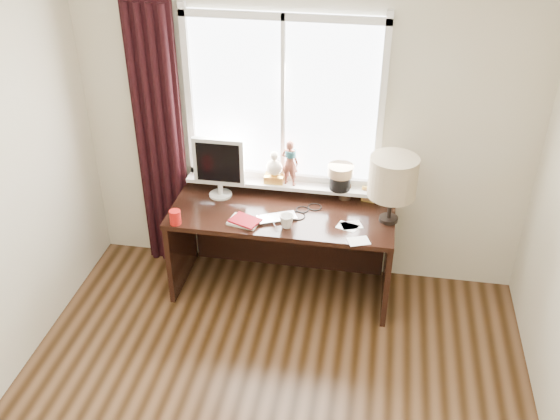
% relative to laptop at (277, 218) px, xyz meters
% --- Properties ---
extents(ceiling, '(3.50, 4.00, 0.00)m').
position_rel_laptop_xyz_m(ceiling, '(0.12, -1.52, 1.84)').
color(ceiling, white).
rests_on(ceiling, wall_back).
extents(wall_back, '(3.50, 0.00, 2.60)m').
position_rel_laptop_xyz_m(wall_back, '(0.12, 0.48, 0.54)').
color(wall_back, '#C4B992').
rests_on(wall_back, ground).
extents(laptop, '(0.35, 0.29, 0.02)m').
position_rel_laptop_xyz_m(laptop, '(0.00, 0.00, 0.00)').
color(laptop, silver).
rests_on(laptop, desk).
extents(mug, '(0.13, 0.12, 0.11)m').
position_rel_laptop_xyz_m(mug, '(0.09, -0.09, 0.04)').
color(mug, white).
rests_on(mug, desk).
extents(red_cup, '(0.08, 0.08, 0.11)m').
position_rel_laptop_xyz_m(red_cup, '(-0.73, -0.19, 0.04)').
color(red_cup, '#AA110C').
rests_on(red_cup, desk).
extents(window, '(1.52, 0.22, 1.40)m').
position_rel_laptop_xyz_m(window, '(-0.02, 0.43, 0.54)').
color(window, white).
rests_on(window, ground).
extents(curtain, '(0.38, 0.09, 2.25)m').
position_rel_laptop_xyz_m(curtain, '(-1.01, 0.39, 0.35)').
color(curtain, black).
rests_on(curtain, floor).
extents(desk, '(1.70, 0.70, 0.75)m').
position_rel_laptop_xyz_m(desk, '(0.02, 0.21, -0.26)').
color(desk, '#351911').
rests_on(desk, floor).
extents(monitor, '(0.40, 0.18, 0.49)m').
position_rel_laptop_xyz_m(monitor, '(-0.50, 0.27, 0.27)').
color(monitor, beige).
rests_on(monitor, desk).
extents(notebook_stack, '(0.26, 0.22, 0.03)m').
position_rel_laptop_xyz_m(notebook_stack, '(-0.23, -0.09, 0.00)').
color(notebook_stack, beige).
rests_on(notebook_stack, desk).
extents(brush_holder, '(0.09, 0.09, 0.25)m').
position_rel_laptop_xyz_m(brush_holder, '(0.47, 0.39, 0.05)').
color(brush_holder, black).
rests_on(brush_holder, desk).
extents(icon_frame, '(0.10, 0.04, 0.13)m').
position_rel_laptop_xyz_m(icon_frame, '(0.65, 0.37, 0.05)').
color(icon_frame, gold).
rests_on(icon_frame, desk).
extents(table_lamp, '(0.35, 0.35, 0.52)m').
position_rel_laptop_xyz_m(table_lamp, '(0.82, 0.12, 0.35)').
color(table_lamp, black).
rests_on(table_lamp, desk).
extents(loose_papers, '(0.27, 0.35, 0.00)m').
position_rel_laptop_xyz_m(loose_papers, '(0.56, -0.06, -0.01)').
color(loose_papers, white).
rests_on(loose_papers, desk).
extents(desk_cables, '(0.25, 0.28, 0.01)m').
position_rel_laptop_xyz_m(desk_cables, '(0.18, 0.13, -0.01)').
color(desk_cables, black).
rests_on(desk_cables, desk).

